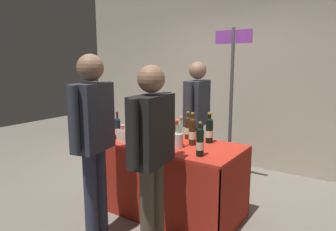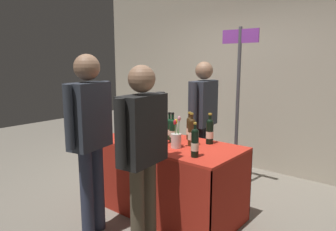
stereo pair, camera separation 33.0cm
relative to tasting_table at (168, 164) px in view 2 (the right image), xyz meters
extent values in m
plane|color=gray|center=(0.00, 0.00, -0.55)|extent=(12.00, 12.00, 0.00)
cube|color=#B2A893|center=(0.00, 2.03, 0.91)|extent=(6.16, 0.12, 2.92)
cube|color=red|center=(0.00, 0.00, 0.23)|extent=(1.59, 0.80, 0.02)
cube|color=#A32519|center=(0.00, -0.39, -0.17)|extent=(1.59, 0.01, 0.77)
cube|color=#A32519|center=(0.00, 0.39, -0.17)|extent=(1.59, 0.01, 0.77)
cube|color=#A32519|center=(-0.79, 0.00, -0.17)|extent=(0.01, 0.80, 0.77)
cube|color=#A32519|center=(0.79, 0.00, -0.17)|extent=(0.01, 0.80, 0.77)
cylinder|color=#192333|center=(-0.02, -0.07, 0.35)|extent=(0.08, 0.08, 0.21)
sphere|color=#192333|center=(-0.02, -0.07, 0.46)|extent=(0.07, 0.07, 0.07)
cylinder|color=#192333|center=(-0.02, -0.07, 0.50)|extent=(0.03, 0.03, 0.08)
cylinder|color=black|center=(-0.02, -0.07, 0.54)|extent=(0.03, 0.03, 0.02)
cylinder|color=beige|center=(-0.02, -0.07, 0.33)|extent=(0.08, 0.08, 0.07)
cylinder|color=black|center=(0.02, 0.05, 0.35)|extent=(0.07, 0.07, 0.22)
sphere|color=black|center=(0.02, 0.05, 0.47)|extent=(0.07, 0.07, 0.07)
cylinder|color=black|center=(0.02, 0.05, 0.51)|extent=(0.03, 0.03, 0.09)
cylinder|color=black|center=(0.02, 0.05, 0.56)|extent=(0.03, 0.03, 0.02)
cylinder|color=beige|center=(0.02, 0.05, 0.34)|extent=(0.07, 0.07, 0.07)
cylinder|color=black|center=(0.37, 0.25, 0.36)|extent=(0.08, 0.08, 0.23)
sphere|color=black|center=(0.37, 0.25, 0.48)|extent=(0.08, 0.08, 0.08)
cylinder|color=black|center=(0.37, 0.25, 0.52)|extent=(0.03, 0.03, 0.08)
cylinder|color=#B7932D|center=(0.37, 0.25, 0.57)|extent=(0.04, 0.04, 0.02)
cylinder|color=beige|center=(0.37, 0.25, 0.34)|extent=(0.08, 0.08, 0.07)
cylinder|color=#192333|center=(-0.57, -0.18, 0.35)|extent=(0.07, 0.07, 0.21)
sphere|color=#192333|center=(-0.57, -0.18, 0.46)|extent=(0.07, 0.07, 0.07)
cylinder|color=#192333|center=(-0.57, -0.18, 0.50)|extent=(0.02, 0.02, 0.08)
cylinder|color=maroon|center=(-0.57, -0.18, 0.55)|extent=(0.03, 0.03, 0.02)
cylinder|color=beige|center=(-0.57, -0.18, 0.33)|extent=(0.07, 0.07, 0.07)
cylinder|color=black|center=(-0.30, 0.15, 0.37)|extent=(0.07, 0.07, 0.25)
sphere|color=black|center=(-0.30, 0.15, 0.50)|extent=(0.07, 0.07, 0.07)
cylinder|color=black|center=(-0.30, 0.15, 0.54)|extent=(0.03, 0.03, 0.08)
cylinder|color=black|center=(-0.30, 0.15, 0.59)|extent=(0.03, 0.03, 0.02)
cylinder|color=beige|center=(-0.30, 0.15, 0.35)|extent=(0.07, 0.07, 0.08)
cylinder|color=#38230F|center=(0.09, 0.27, 0.36)|extent=(0.07, 0.07, 0.22)
sphere|color=#38230F|center=(0.09, 0.27, 0.47)|extent=(0.07, 0.07, 0.07)
cylinder|color=#38230F|center=(0.09, 0.27, 0.50)|extent=(0.03, 0.03, 0.07)
cylinder|color=#B7932D|center=(0.09, 0.27, 0.55)|extent=(0.03, 0.03, 0.02)
cylinder|color=beige|center=(0.09, 0.27, 0.34)|extent=(0.07, 0.07, 0.07)
cylinder|color=black|center=(-0.08, 0.12, 0.34)|extent=(0.07, 0.07, 0.20)
sphere|color=black|center=(-0.08, 0.12, 0.45)|extent=(0.07, 0.07, 0.07)
cylinder|color=black|center=(-0.08, 0.12, 0.49)|extent=(0.03, 0.03, 0.09)
cylinder|color=black|center=(-0.08, 0.12, 0.54)|extent=(0.03, 0.03, 0.02)
cylinder|color=beige|center=(-0.08, 0.12, 0.33)|extent=(0.08, 0.08, 0.07)
cylinder|color=#38230F|center=(0.26, 0.07, 0.37)|extent=(0.08, 0.08, 0.25)
sphere|color=#38230F|center=(0.26, 0.07, 0.50)|extent=(0.07, 0.07, 0.07)
cylinder|color=#38230F|center=(0.26, 0.07, 0.53)|extent=(0.03, 0.03, 0.08)
cylinder|color=#B7932D|center=(0.26, 0.07, 0.58)|extent=(0.03, 0.03, 0.02)
cylinder|color=beige|center=(0.26, 0.07, 0.35)|extent=(0.08, 0.08, 0.08)
cylinder|color=black|center=(0.51, -0.23, 0.36)|extent=(0.07, 0.07, 0.24)
sphere|color=black|center=(0.51, -0.23, 0.48)|extent=(0.07, 0.07, 0.07)
cylinder|color=black|center=(0.51, -0.23, 0.51)|extent=(0.03, 0.03, 0.07)
cylinder|color=#B7932D|center=(0.51, -0.23, 0.56)|extent=(0.03, 0.03, 0.02)
cylinder|color=beige|center=(0.51, -0.23, 0.34)|extent=(0.07, 0.07, 0.08)
cylinder|color=silver|center=(-0.61, -0.05, 0.24)|extent=(0.07, 0.07, 0.00)
cylinder|color=silver|center=(-0.61, -0.05, 0.28)|extent=(0.01, 0.01, 0.07)
cone|color=silver|center=(-0.61, -0.05, 0.35)|extent=(0.06, 0.06, 0.06)
cylinder|color=silver|center=(0.19, -0.10, 0.32)|extent=(0.11, 0.11, 0.15)
cylinder|color=#38722D|center=(0.18, -0.07, 0.41)|extent=(0.04, 0.02, 0.19)
ellipsoid|color=gold|center=(0.17, -0.07, 0.51)|extent=(0.03, 0.03, 0.05)
cylinder|color=#38722D|center=(0.18, -0.10, 0.41)|extent=(0.04, 0.03, 0.19)
ellipsoid|color=red|center=(0.16, -0.09, 0.50)|extent=(0.03, 0.03, 0.05)
cylinder|color=#38722D|center=(0.22, -0.09, 0.43)|extent=(0.02, 0.03, 0.23)
ellipsoid|color=pink|center=(0.21, -0.08, 0.55)|extent=(0.03, 0.03, 0.05)
cube|color=silver|center=(-0.42, -0.28, 0.31)|extent=(0.16, 0.05, 0.14)
cylinder|color=black|center=(-0.13, 0.96, -0.14)|extent=(0.12, 0.12, 0.83)
cylinder|color=black|center=(-0.11, 0.79, -0.14)|extent=(0.12, 0.12, 0.83)
cube|color=#2D333D|center=(-0.12, 0.88, 0.57)|extent=(0.26, 0.48, 0.59)
sphere|color=#8C664C|center=(-0.12, 0.88, 1.00)|extent=(0.23, 0.23, 0.23)
cylinder|color=#2D333D|center=(-0.15, 1.15, 0.60)|extent=(0.08, 0.08, 0.54)
cylinder|color=#2D333D|center=(-0.09, 0.61, 0.60)|extent=(0.08, 0.08, 0.54)
cylinder|color=#2D3347|center=(-0.27, -0.88, -0.12)|extent=(0.12, 0.12, 0.86)
cylinder|color=#2D3347|center=(-0.30, -0.73, -0.12)|extent=(0.12, 0.12, 0.86)
cube|color=#2D333D|center=(-0.28, -0.80, 0.62)|extent=(0.29, 0.45, 0.61)
sphere|color=#8C664C|center=(-0.28, -0.80, 1.06)|extent=(0.24, 0.24, 0.24)
cylinder|color=#2D333D|center=(-0.23, -1.05, 0.64)|extent=(0.08, 0.08, 0.56)
cylinder|color=#2D333D|center=(-0.34, -0.56, 0.64)|extent=(0.08, 0.08, 0.56)
cylinder|color=#4C4233|center=(0.32, -0.80, -0.14)|extent=(0.12, 0.12, 0.82)
cylinder|color=#4C4233|center=(0.30, -0.63, -0.14)|extent=(0.12, 0.12, 0.82)
cube|color=black|center=(0.31, -0.72, 0.56)|extent=(0.26, 0.47, 0.58)
sphere|color=#8C664C|center=(0.31, -0.72, 0.98)|extent=(0.23, 0.23, 0.23)
cylinder|color=black|center=(0.34, -0.98, 0.58)|extent=(0.08, 0.08, 0.53)
cylinder|color=black|center=(0.28, -0.45, 0.58)|extent=(0.08, 0.08, 0.53)
cylinder|color=#47474C|center=(0.30, 1.02, 0.49)|extent=(0.04, 0.04, 2.08)
cube|color=#7A3393|center=(0.30, 1.02, 1.41)|extent=(0.48, 0.02, 0.17)
camera|label=1|loc=(1.79, -2.71, 1.12)|focal=33.03mm
camera|label=2|loc=(2.06, -2.51, 1.12)|focal=33.03mm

